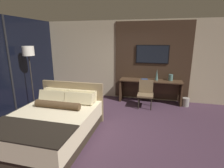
{
  "coord_description": "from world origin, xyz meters",
  "views": [
    {
      "loc": [
        1.05,
        -3.69,
        2.17
      ],
      "look_at": [
        -0.09,
        0.87,
        0.95
      ],
      "focal_mm": 28.0,
      "sensor_mm": 36.0,
      "label": 1
    }
  ],
  "objects_px": {
    "bed": "(53,123)",
    "waste_bin": "(186,102)",
    "book": "(144,79)",
    "vase_short": "(171,77)",
    "floor_lamp": "(29,56)",
    "desk_chair": "(146,92)",
    "desk": "(150,87)",
    "vase_tall": "(157,75)",
    "tv": "(152,54)"
  },
  "relations": [
    {
      "from": "vase_short",
      "to": "waste_bin",
      "type": "bearing_deg",
      "value": -22.75
    },
    {
      "from": "desk",
      "to": "floor_lamp",
      "type": "bearing_deg",
      "value": -156.93
    },
    {
      "from": "tv",
      "to": "desk_chair",
      "type": "bearing_deg",
      "value": -99.99
    },
    {
      "from": "desk",
      "to": "vase_tall",
      "type": "relative_size",
      "value": 5.55
    },
    {
      "from": "tv",
      "to": "book",
      "type": "relative_size",
      "value": 4.41
    },
    {
      "from": "vase_short",
      "to": "vase_tall",
      "type": "bearing_deg",
      "value": -173.22
    },
    {
      "from": "desk_chair",
      "to": "book",
      "type": "height_order",
      "value": "desk_chair"
    },
    {
      "from": "book",
      "to": "waste_bin",
      "type": "distance_m",
      "value": 1.54
    },
    {
      "from": "tv",
      "to": "book",
      "type": "xyz_separation_m",
      "value": [
        -0.21,
        -0.25,
        -0.84
      ]
    },
    {
      "from": "floor_lamp",
      "to": "book",
      "type": "distance_m",
      "value": 3.76
    },
    {
      "from": "bed",
      "to": "book",
      "type": "distance_m",
      "value": 3.4
    },
    {
      "from": "tv",
      "to": "vase_tall",
      "type": "bearing_deg",
      "value": -45.26
    },
    {
      "from": "tv",
      "to": "desk_chair",
      "type": "relative_size",
      "value": 1.28
    },
    {
      "from": "vase_tall",
      "to": "waste_bin",
      "type": "bearing_deg",
      "value": -9.39
    },
    {
      "from": "floor_lamp",
      "to": "vase_tall",
      "type": "height_order",
      "value": "floor_lamp"
    },
    {
      "from": "desk",
      "to": "vase_short",
      "type": "relative_size",
      "value": 10.0
    },
    {
      "from": "tv",
      "to": "vase_short",
      "type": "height_order",
      "value": "tv"
    },
    {
      "from": "waste_bin",
      "to": "book",
      "type": "bearing_deg",
      "value": 175.55
    },
    {
      "from": "desk_chair",
      "to": "waste_bin",
      "type": "bearing_deg",
      "value": 14.92
    },
    {
      "from": "desk",
      "to": "floor_lamp",
      "type": "distance_m",
      "value": 4.03
    },
    {
      "from": "tv",
      "to": "bed",
      "type": "bearing_deg",
      "value": -123.37
    },
    {
      "from": "desk_chair",
      "to": "waste_bin",
      "type": "xyz_separation_m",
      "value": [
        1.3,
        0.35,
        -0.37
      ]
    },
    {
      "from": "floor_lamp",
      "to": "vase_short",
      "type": "relative_size",
      "value": 9.36
    },
    {
      "from": "vase_short",
      "to": "waste_bin",
      "type": "height_order",
      "value": "vase_short"
    },
    {
      "from": "desk_chair",
      "to": "book",
      "type": "relative_size",
      "value": 3.44
    },
    {
      "from": "desk",
      "to": "waste_bin",
      "type": "height_order",
      "value": "desk"
    },
    {
      "from": "bed",
      "to": "book",
      "type": "height_order",
      "value": "bed"
    },
    {
      "from": "bed",
      "to": "desk",
      "type": "distance_m",
      "value": 3.53
    },
    {
      "from": "vase_tall",
      "to": "waste_bin",
      "type": "height_order",
      "value": "vase_tall"
    },
    {
      "from": "vase_short",
      "to": "floor_lamp",
      "type": "bearing_deg",
      "value": -159.5
    },
    {
      "from": "bed",
      "to": "floor_lamp",
      "type": "bearing_deg",
      "value": 138.41
    },
    {
      "from": "floor_lamp",
      "to": "vase_short",
      "type": "height_order",
      "value": "floor_lamp"
    },
    {
      "from": "tv",
      "to": "waste_bin",
      "type": "bearing_deg",
      "value": -16.99
    },
    {
      "from": "desk",
      "to": "tv",
      "type": "xyz_separation_m",
      "value": [
        0.0,
        0.2,
        1.1
      ]
    },
    {
      "from": "vase_tall",
      "to": "waste_bin",
      "type": "distance_m",
      "value": 1.3
    },
    {
      "from": "vase_tall",
      "to": "desk",
      "type": "bearing_deg",
      "value": -178.48
    },
    {
      "from": "desk",
      "to": "waste_bin",
      "type": "relative_size",
      "value": 7.48
    },
    {
      "from": "floor_lamp",
      "to": "vase_tall",
      "type": "bearing_deg",
      "value": 22.06
    },
    {
      "from": "vase_tall",
      "to": "book",
      "type": "height_order",
      "value": "vase_tall"
    },
    {
      "from": "vase_tall",
      "to": "tv",
      "type": "bearing_deg",
      "value": 134.74
    },
    {
      "from": "floor_lamp",
      "to": "vase_tall",
      "type": "relative_size",
      "value": 5.19
    },
    {
      "from": "desk",
      "to": "desk_chair",
      "type": "bearing_deg",
      "value": -103.82
    },
    {
      "from": "bed",
      "to": "vase_tall",
      "type": "xyz_separation_m",
      "value": [
        2.22,
        2.88,
        0.63
      ]
    },
    {
      "from": "desk",
      "to": "waste_bin",
      "type": "bearing_deg",
      "value": -7.61
    },
    {
      "from": "bed",
      "to": "floor_lamp",
      "type": "xyz_separation_m",
      "value": [
        -1.53,
        1.36,
        1.31
      ]
    },
    {
      "from": "book",
      "to": "bed",
      "type": "bearing_deg",
      "value": -122.8
    },
    {
      "from": "floor_lamp",
      "to": "desk_chair",
      "type": "bearing_deg",
      "value": 16.33
    },
    {
      "from": "bed",
      "to": "waste_bin",
      "type": "distance_m",
      "value": 4.21
    },
    {
      "from": "desk_chair",
      "to": "waste_bin",
      "type": "distance_m",
      "value": 1.4
    },
    {
      "from": "waste_bin",
      "to": "desk_chair",
      "type": "bearing_deg",
      "value": -164.78
    }
  ]
}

